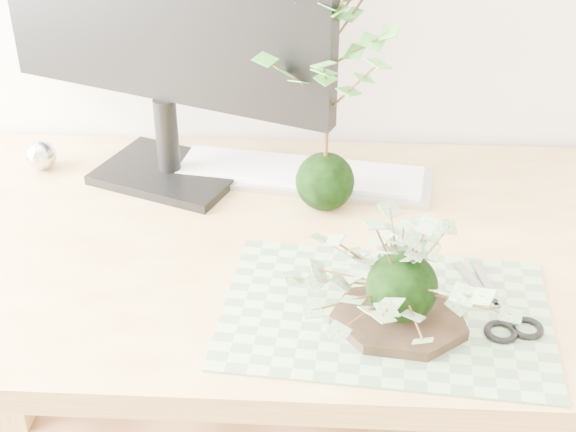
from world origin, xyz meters
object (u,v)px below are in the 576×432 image
object	(u,v)px
maple_kokedama	(329,43)
keyboard	(300,174)
ivy_kokedama	(404,259)
desk	(337,287)
monitor	(157,5)

from	to	relation	value
maple_kokedama	keyboard	world-z (taller)	maple_kokedama
ivy_kokedama	desk	bearing A→B (deg)	111.38
monitor	keyboard	bearing A→B (deg)	20.92
desk	monitor	xyz separation A→B (m)	(-0.30, 0.20, 0.40)
ivy_kokedama	monitor	xyz separation A→B (m)	(-0.38, 0.41, 0.20)
monitor	maple_kokedama	bearing A→B (deg)	1.95
maple_kokedama	monitor	size ratio (longest dim) A/B	0.71
desk	ivy_kokedama	world-z (taller)	ivy_kokedama
maple_kokedama	ivy_kokedama	bearing A→B (deg)	-71.22
ivy_kokedama	monitor	distance (m)	0.59
desk	keyboard	world-z (taller)	keyboard
maple_kokedama	keyboard	bearing A→B (deg)	114.63
desk	maple_kokedama	world-z (taller)	maple_kokedama
ivy_kokedama	keyboard	xyz separation A→B (m)	(-0.15, 0.40, -0.10)
maple_kokedama	monitor	world-z (taller)	monitor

